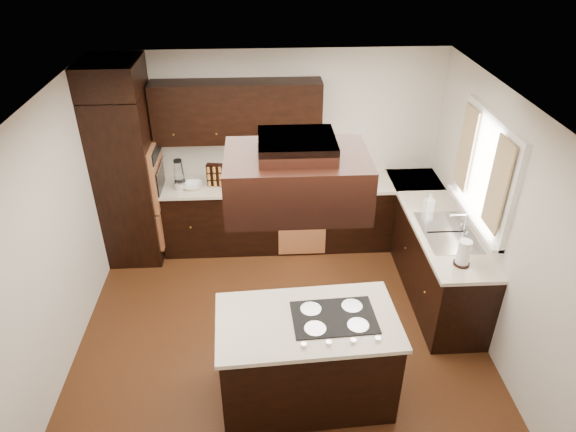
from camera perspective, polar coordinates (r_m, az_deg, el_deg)
The scene contains 29 objects.
floor at distance 5.55m, azimuth -0.71°, elevation -13.60°, with size 4.20×4.20×0.02m, color #5B3116.
ceiling at distance 4.17m, azimuth -0.94°, elevation 11.73°, with size 4.20×4.20×0.02m, color white.
wall_back at distance 6.60m, azimuth -1.60°, elevation 7.53°, with size 4.20×0.02×2.50m, color beige.
wall_left at distance 5.13m, azimuth -25.09°, elevation -3.22°, with size 0.02×4.20×2.50m, color beige.
wall_right at distance 5.25m, azimuth 22.85°, elevation -1.84°, with size 0.02×4.20×2.50m, color beige.
oven_column at distance 6.52m, azimuth -17.28°, elevation 3.89°, with size 0.65×0.75×2.12m, color black.
wall_oven_face at distance 6.42m, azimuth -14.33°, elevation 4.50°, with size 0.05×0.62×0.78m, color #BA7244.
base_cabinets_back at distance 6.70m, azimuth -1.11°, elevation 0.11°, with size 2.93×0.60×0.88m, color black.
base_cabinets_right at distance 6.26m, azimuth 15.62°, elevation -3.69°, with size 0.60×2.40×0.88m, color black.
countertop_back at distance 6.46m, azimuth -1.15°, elevation 3.54°, with size 2.93×0.63×0.04m, color beige.
countertop_right at distance 6.01m, azimuth 16.09°, elevation -0.10°, with size 0.63×2.40×0.04m, color beige.
upper_cabinets at distance 6.23m, azimuth -5.65°, elevation 11.46°, with size 2.00×0.34×0.72m, color black.
dishwasher_front at distance 6.49m, azimuth 1.58°, elevation -1.49°, with size 0.60×0.05×0.72m, color #BA7244.
window_frame at distance 5.49m, azimuth 21.12°, elevation 4.78°, with size 0.06×1.32×1.12m, color white.
window_pane at distance 5.50m, azimuth 21.39°, elevation 4.78°, with size 0.00×1.20×1.00m, color white.
curtain_left at distance 5.10m, azimuth 22.30°, elevation 3.15°, with size 0.02×0.34×0.90m, color beige.
curtain_right at distance 5.79m, azimuth 19.17°, elevation 7.10°, with size 0.02×0.34×0.90m, color beige.
sink_rim at distance 5.72m, azimuth 17.28°, elevation -1.71°, with size 0.52×0.84×0.01m, color silver.
island at distance 4.74m, azimuth 2.07°, elevation -15.72°, with size 1.49×0.81×0.88m, color black.
island_top at distance 4.42m, azimuth 2.18°, elevation -11.65°, with size 1.54×0.87×0.04m, color beige.
cooktop at distance 4.43m, azimuth 5.13°, elevation -11.15°, with size 0.70×0.47×0.01m, color black.
range_hood at distance 3.81m, azimuth 0.94°, elevation 4.02°, with size 1.05×0.72×0.42m, color black.
hood_duct at distance 3.70m, azimuth 0.98°, elevation 7.81°, with size 0.55×0.50×0.13m, color black.
blender_base at distance 6.44m, azimuth -11.88°, elevation 3.43°, with size 0.15×0.15×0.10m, color silver.
blender_pitcher at distance 6.36m, azimuth -12.05°, elevation 4.86°, with size 0.13×0.13×0.26m, color silver.
spice_rack at distance 6.39m, azimuth -7.50°, elevation 4.54°, with size 0.34×0.08×0.28m, color black.
mixing_bowl at distance 6.43m, azimuth -10.62°, elevation 3.33°, with size 0.25×0.25×0.06m, color white.
soap_bottle at distance 6.03m, azimuth 15.44°, elevation 1.53°, with size 0.10×0.10×0.21m, color white.
paper_towel at distance 5.20m, azimuth 18.93°, elevation -3.92°, with size 0.13×0.13×0.27m, color white.
Camera 1 is at (-0.15, -3.93, 3.91)m, focal length 32.00 mm.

